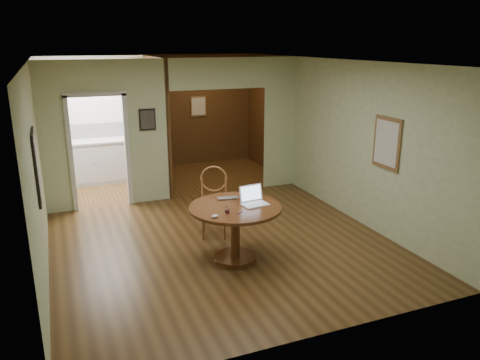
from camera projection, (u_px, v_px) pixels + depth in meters
name	position (u px, v px, depth m)	size (l,w,h in m)	color
floor	(225.00, 246.00, 7.13)	(5.00, 5.00, 0.00)	#472D14
room_shell	(149.00, 130.00, 9.35)	(5.20, 7.50, 5.00)	silver
dining_table	(235.00, 220.00, 6.53)	(1.29, 1.29, 0.80)	#622C18
chair	(214.00, 197.00, 7.42)	(0.60, 0.60, 1.11)	#9E6A38
open_laptop	(253.00, 199.00, 6.55)	(0.38, 0.34, 0.25)	white
closed_laptop	(228.00, 199.00, 6.72)	(0.30, 0.19, 0.02)	#AFAFB4
mouse	(215.00, 216.00, 6.04)	(0.10, 0.06, 0.04)	white
wine_glass	(227.00, 210.00, 6.20)	(0.08, 0.08, 0.09)	white
pen	(240.00, 213.00, 6.20)	(0.01, 0.01, 0.13)	#0C0C57
kitchen_cabinet	(101.00, 161.00, 10.24)	(2.06, 0.60, 0.94)	silver
grocery_bag	(134.00, 131.00, 10.35)	(0.30, 0.26, 0.30)	beige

